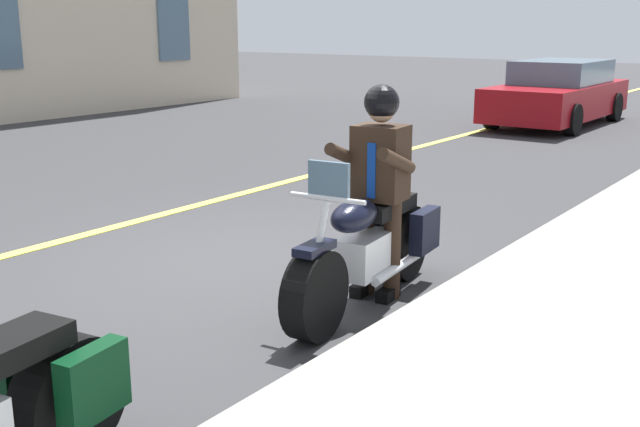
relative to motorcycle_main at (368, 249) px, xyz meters
name	(u,v)px	position (x,y,z in m)	size (l,w,h in m)	color
ground_plane	(235,266)	(-0.09, -1.52, -0.45)	(80.00, 80.00, 0.00)	#333335
lane_center_stripe	(98,232)	(-0.09, -3.52, -0.45)	(60.00, 0.16, 0.01)	#E5DB4C
motorcycle_main	(368,249)	(0.00, 0.00, 0.00)	(2.22, 0.74, 1.26)	black
rider_main	(379,173)	(-0.19, -0.02, 0.58)	(0.66, 0.60, 1.74)	black
car_silver	(558,93)	(-11.84, -2.61, 0.24)	(4.60, 1.92, 1.40)	maroon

